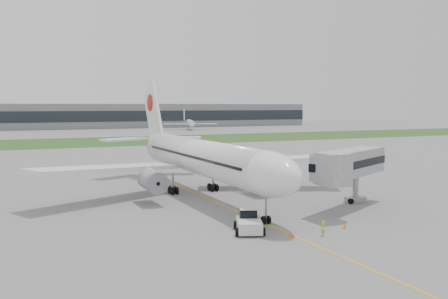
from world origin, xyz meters
name	(u,v)px	position (x,y,z in m)	size (l,w,h in m)	color
ground	(212,200)	(0.00, 0.00, 0.00)	(600.00, 600.00, 0.00)	gray
apron_markings	(227,207)	(0.00, -5.00, 0.00)	(70.00, 70.00, 0.04)	gold
grass_strip	(78,142)	(0.00, 120.00, 0.01)	(600.00, 50.00, 0.02)	#29451A
terminal_building	(48,116)	(0.00, 229.87, 7.00)	(320.00, 22.30, 14.00)	gray
airliner	(199,156)	(0.00, 4.87, 5.66)	(48.13, 53.95, 17.88)	white
pushback_tug	(249,222)	(-3.28, -17.21, 1.02)	(4.15, 4.93, 2.22)	silver
jet_bridge	(348,165)	(13.39, -11.96, 5.56)	(15.30, 11.09, 7.51)	#ADADAF
safety_cone_left	(291,234)	(-0.50, -20.90, 0.30)	(0.44, 0.44, 0.61)	orange
safety_cone_right	(345,226)	(6.55, -20.24, 0.25)	(0.36, 0.36, 0.50)	orange
ground_crew_near	(323,228)	(2.68, -21.74, 0.78)	(0.57, 0.37, 1.57)	#9FEA27
distant_aircraft_right	(190,130)	(69.13, 190.23, 0.00)	(28.58, 25.22, 10.93)	white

